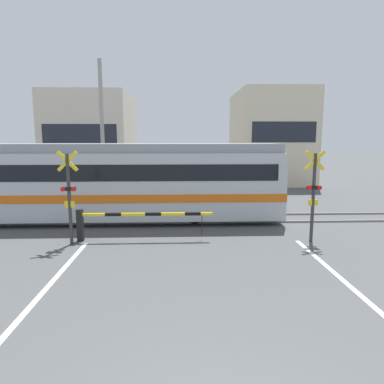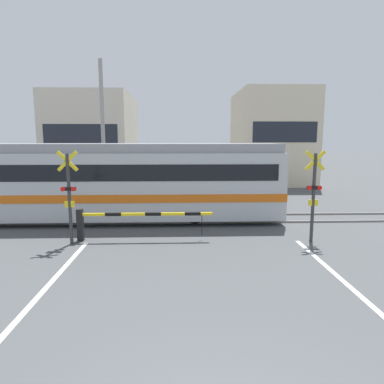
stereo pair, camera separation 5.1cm
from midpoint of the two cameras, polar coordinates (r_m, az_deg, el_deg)
The scene contains 11 objects.
rail_track_near at distance 14.16m, azimuth -0.39°, elevation -5.12°, with size 50.00×0.10×0.08m.
rail_track_far at distance 15.56m, azimuth -0.56°, elevation -3.84°, with size 50.00×0.10×0.08m.
commuter_train at distance 15.47m, azimuth -22.04°, elevation 1.85°, with size 18.95×2.80×3.27m.
crossing_barrier_near at distance 11.98m, azimuth -12.31°, elevation -4.44°, with size 4.62×0.20×1.11m.
crossing_barrier_far at distance 17.83m, azimuth 7.40°, elevation 0.05°, with size 4.62×0.20×1.11m.
crossing_signal_left at distance 11.81m, azimuth -19.92°, elevation -0.23°, with size 0.68×0.15×3.10m.
crossing_signal_right at distance 12.11m, azimuth 19.48°, elevation 0.01°, with size 0.68×0.15×3.10m.
pedestrian at distance 20.83m, azimuth 1.26°, elevation 2.23°, with size 0.38×0.24×1.81m.
building_left_of_street at distance 28.43m, azimuth -16.12°, elevation 8.45°, with size 5.97×7.70×6.84m.
building_right_of_street at distance 28.58m, azimuth 12.72°, elevation 8.87°, with size 5.37×7.70×7.13m.
utility_pole_streetside at distance 20.34m, azimuth -14.80°, elevation 9.85°, with size 0.22×0.22×7.82m.
Camera 1 is at (-0.47, -2.81, 3.47)m, focal length 32.00 mm.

